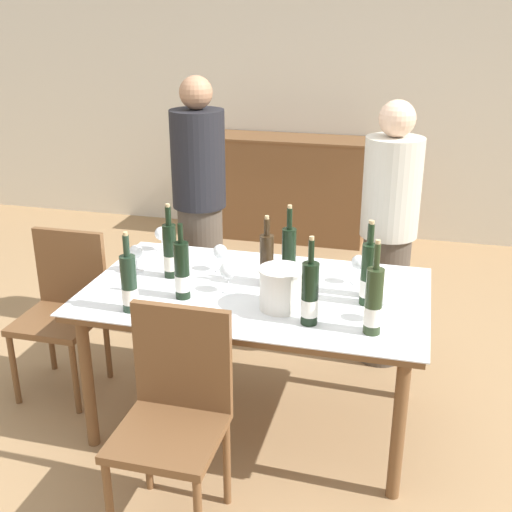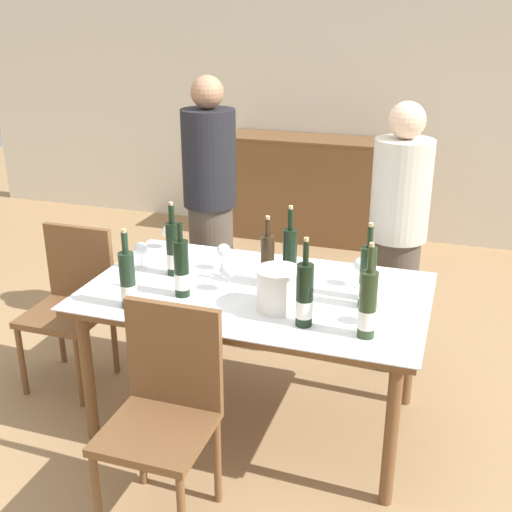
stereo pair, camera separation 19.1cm
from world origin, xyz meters
The scene contains 24 objects.
ground_plane centered at (0.00, 0.00, 0.00)m, with size 12.00×12.00×0.00m, color #A37F56.
back_wall centered at (0.00, 3.16, 1.40)m, with size 8.00×0.10×2.80m.
sideboard_cabinet centered at (-0.45, 2.87, 0.48)m, with size 1.49×0.46×0.95m.
dining_table centered at (0.00, 0.00, 0.68)m, with size 1.67×1.00×0.75m.
ice_bucket centered at (0.16, -0.16, 0.86)m, with size 0.21×0.21×0.20m.
wine_bottle_0 centered at (0.04, 0.07, 0.88)m, with size 0.07×0.07×0.36m.
wine_bottle_1 centered at (0.54, -0.02, 0.89)m, with size 0.08×0.08×0.41m.
wine_bottle_2 centered at (-0.32, -0.17, 0.89)m, with size 0.07×0.07×0.37m.
wine_bottle_3 centered at (0.59, -0.30, 0.89)m, with size 0.08×0.08×0.42m.
wine_bottle_4 centered at (0.53, 0.07, 0.88)m, with size 0.07×0.07×0.38m.
wine_bottle_5 centered at (-0.47, 0.06, 0.89)m, with size 0.07×0.07×0.39m.
wine_bottle_6 centered at (0.31, -0.28, 0.89)m, with size 0.08×0.08×0.41m.
wine_bottle_7 centered at (0.14, 0.10, 0.90)m, with size 0.07×0.07×0.42m.
wine_bottle_8 centered at (-0.50, -0.36, 0.88)m, with size 0.07×0.07×0.38m.
wine_glass_0 centered at (0.61, -0.18, 0.86)m, with size 0.08×0.08×0.15m.
wine_glass_1 centered at (0.47, 0.21, 0.86)m, with size 0.08×0.08×0.15m.
wine_glass_2 centered at (-0.67, 0.08, 0.85)m, with size 0.07×0.07×0.14m.
wine_glass_3 centered at (-0.24, 0.19, 0.86)m, with size 0.08×0.08×0.15m.
wine_glass_4 centered at (-0.13, -0.05, 0.86)m, with size 0.08×0.08×0.15m.
wine_glass_5 centered at (-0.65, 0.40, 0.85)m, with size 0.08×0.08×0.14m.
chair_left_end centered at (-1.13, 0.09, 0.52)m, with size 0.42×0.42×0.90m.
chair_near_front centered at (-0.15, -0.73, 0.54)m, with size 0.42×0.42×0.94m.
person_host centered at (-0.58, 0.84, 0.84)m, with size 0.33×0.33×1.68m.
person_guest_left centered at (0.58, 0.82, 0.79)m, with size 0.33×0.33×1.58m.
Camera 2 is at (0.90, -2.72, 2.06)m, focal length 45.00 mm.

